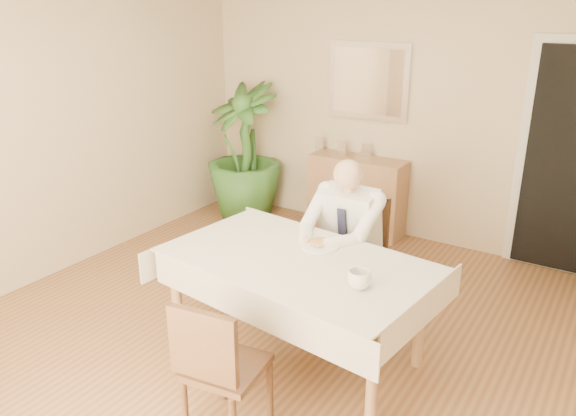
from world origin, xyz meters
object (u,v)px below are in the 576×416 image
Objects in this scene: dining_table at (297,270)px; chair_far at (356,246)px; coffee_mug at (359,279)px; sideboard at (356,195)px; chair_near at (217,364)px; seated_man at (340,236)px; potted_palm at (244,151)px.

chair_far reaches higher than dining_table.
chair_far is (0.00, 0.88, -0.16)m from dining_table.
coffee_mug reaches higher than sideboard.
dining_table is 0.86m from chair_near.
seated_man is 9.06× the size of coffee_mug.
potted_palm is at bearing 116.33° from chair_near.
sideboard is at bearing 94.47° from chair_near.
dining_table is 1.47× the size of seated_man.
dining_table is 0.90m from chair_far.
chair_far is 1.72m from chair_near.
seated_man is 1.83m from sideboard.
potted_palm reaches higher than dining_table.
chair_far is 1.08× the size of chair_near.
sideboard is (-0.69, 3.12, -0.07)m from chair_near.
sideboard is (-0.67, 1.39, -0.11)m from chair_far.
sideboard is at bearing 9.97° from potted_palm.
coffee_mug is (0.49, 0.70, 0.34)m from chair_near.
coffee_mug is 3.30m from potted_palm.
dining_table is at bearing 164.29° from coffee_mug.
dining_table is 1.83× the size of sideboard.
chair_near is at bearing -55.64° from potted_palm.
sideboard is at bearing 113.07° from dining_table.
coffee_mug is 0.14× the size of sideboard.
chair_far is 2.29m from potted_palm.
dining_table is 2.83m from potted_palm.
potted_palm reaches higher than chair_far.
seated_man is 0.84× the size of potted_palm.
coffee_mug is (0.51, -0.74, 0.12)m from seated_man.
chair_near is 3.19m from sideboard.
seated_man is (-0.00, 0.59, 0.02)m from dining_table.
seated_man is 1.24× the size of sideboard.
sideboard is (-1.18, 2.42, -0.41)m from coffee_mug.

